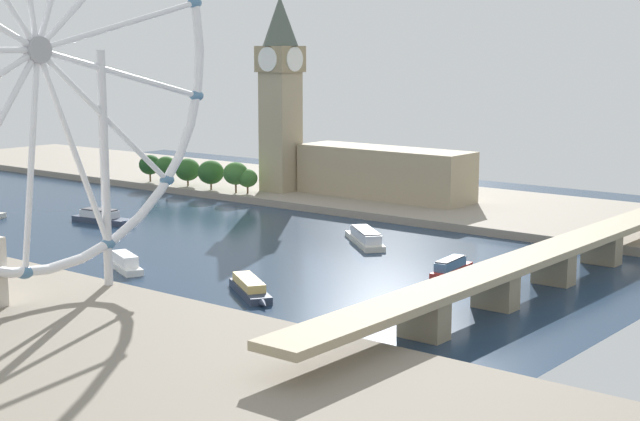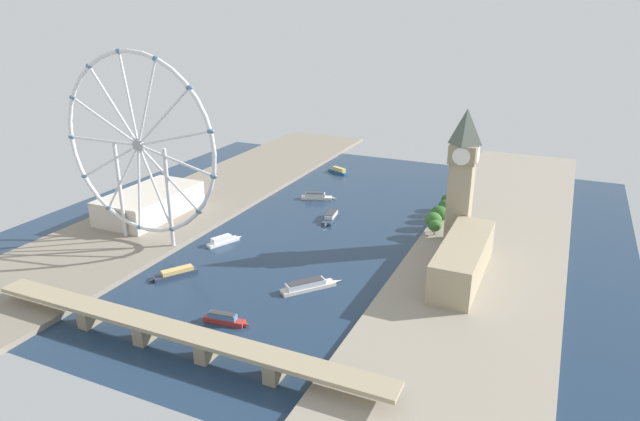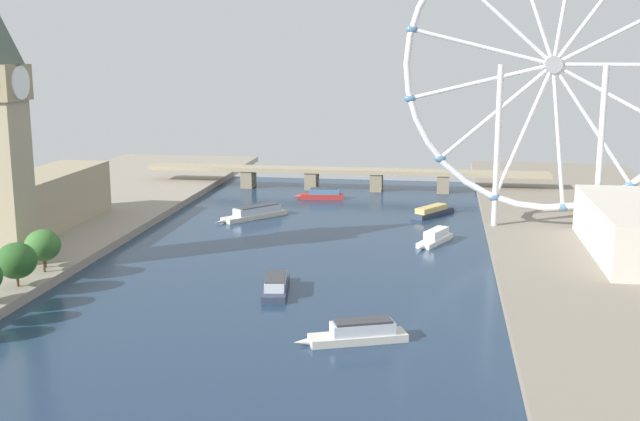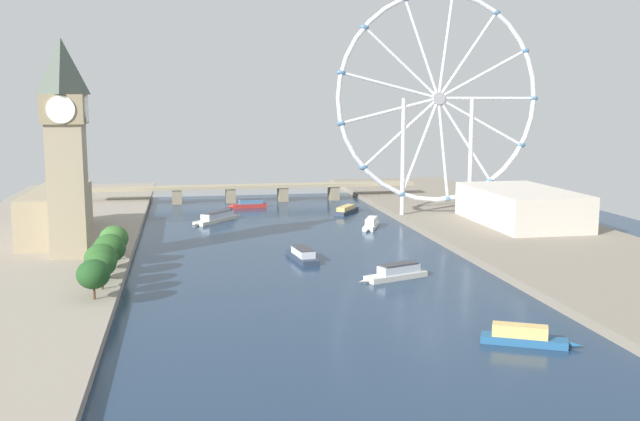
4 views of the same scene
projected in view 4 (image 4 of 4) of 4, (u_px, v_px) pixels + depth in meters
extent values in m
plane|color=#1E334C|center=(295.00, 253.00, 312.03)|extent=(395.16, 395.16, 0.00)
cube|color=gray|center=(16.00, 260.00, 291.50)|extent=(90.00, 520.00, 3.00)
cube|color=gray|center=(539.00, 241.00, 332.12)|extent=(90.00, 520.00, 3.00)
cube|color=tan|center=(68.00, 191.00, 288.54)|extent=(13.96, 13.96, 52.67)
cube|color=#928260|center=(64.00, 109.00, 283.74)|extent=(16.19, 16.19, 11.38)
pyramid|color=#4C564C|center=(62.00, 66.00, 281.27)|extent=(14.65, 14.65, 21.63)
cylinder|color=white|center=(67.00, 109.00, 291.88)|extent=(10.61, 0.50, 10.61)
cylinder|color=white|center=(60.00, 109.00, 275.60)|extent=(10.61, 0.50, 10.61)
cylinder|color=white|center=(86.00, 109.00, 285.25)|extent=(0.50, 10.61, 10.61)
cylinder|color=white|center=(41.00, 109.00, 282.23)|extent=(0.50, 10.61, 10.61)
cube|color=tan|center=(57.00, 213.00, 334.84)|extent=(22.00, 79.12, 21.25)
cylinder|color=#513823|center=(94.00, 293.00, 228.58)|extent=(0.80, 0.80, 3.91)
ellipsoid|color=#1E471E|center=(93.00, 274.00, 227.66)|extent=(10.39, 10.39, 9.35)
cylinder|color=#513823|center=(102.00, 282.00, 240.85)|extent=(0.80, 0.80, 4.71)
ellipsoid|color=#285623|center=(101.00, 264.00, 239.91)|extent=(9.77, 9.77, 8.79)
cylinder|color=#513823|center=(102.00, 276.00, 253.36)|extent=(0.80, 0.80, 3.06)
ellipsoid|color=#285623|center=(101.00, 258.00, 252.45)|extent=(11.44, 11.44, 10.30)
cylinder|color=#513823|center=(110.00, 265.00, 269.57)|extent=(0.80, 0.80, 3.12)
ellipsoid|color=#285623|center=(110.00, 248.00, 268.63)|extent=(11.87, 11.87, 10.68)
cylinder|color=#513823|center=(115.00, 255.00, 284.73)|extent=(0.80, 0.80, 4.22)
ellipsoid|color=#386B2D|center=(114.00, 238.00, 283.75)|extent=(11.09, 11.09, 9.98)
cylinder|color=#513823|center=(110.00, 254.00, 289.29)|extent=(0.80, 0.80, 3.20)
ellipsoid|color=#386B2D|center=(110.00, 241.00, 288.52)|extent=(8.81, 8.81, 7.93)
torus|color=silver|center=(439.00, 98.00, 392.63)|extent=(113.02, 2.60, 113.02)
cylinder|color=#99999E|center=(439.00, 98.00, 392.63)|extent=(6.63, 3.00, 6.63)
cylinder|color=silver|center=(487.00, 98.00, 397.61)|extent=(55.21, 1.56, 1.56)
cylinder|color=silver|center=(482.00, 74.00, 395.12)|extent=(49.61, 1.56, 27.04)
cylinder|color=silver|center=(467.00, 56.00, 392.06)|extent=(32.65, 1.56, 46.32)
cylinder|color=silver|center=(446.00, 46.00, 389.13)|extent=(8.21, 1.56, 55.00)
cylinder|color=silver|center=(422.00, 49.00, 387.00)|extent=(21.04, 1.56, 52.18)
cylinder|color=silver|center=(402.00, 63.00, 386.17)|extent=(42.36, 1.56, 37.78)
cylinder|color=silver|center=(391.00, 86.00, 386.81)|extent=(53.98, 1.56, 14.73)
cylinder|color=silver|center=(390.00, 111.00, 388.79)|extent=(53.98, 1.56, 14.73)
cylinder|color=silver|center=(401.00, 133.00, 391.65)|extent=(42.36, 1.56, 37.78)
cylinder|color=silver|center=(420.00, 146.00, 394.73)|extent=(21.04, 1.56, 52.18)
cylinder|color=silver|center=(443.00, 149.00, 397.34)|extent=(8.21, 1.56, 55.00)
cylinder|color=silver|center=(465.00, 140.00, 398.87)|extent=(32.65, 1.56, 46.32)
cylinder|color=silver|center=(481.00, 122.00, 398.97)|extent=(49.61, 1.56, 27.04)
ellipsoid|color=teal|center=(534.00, 98.00, 402.59)|extent=(4.80, 3.20, 3.20)
ellipsoid|color=teal|center=(525.00, 51.00, 397.61)|extent=(4.80, 3.20, 3.20)
ellipsoid|color=teal|center=(496.00, 13.00, 391.49)|extent=(4.80, 3.20, 3.20)
ellipsoid|color=teal|center=(365.00, 27.00, 379.70)|extent=(4.80, 3.20, 3.20)
ellipsoid|color=teal|center=(341.00, 73.00, 380.99)|extent=(4.80, 3.20, 3.20)
ellipsoid|color=teal|center=(341.00, 123.00, 384.94)|extent=(4.80, 3.20, 3.20)
ellipsoid|color=teal|center=(363.00, 167.00, 390.66)|extent=(4.80, 3.20, 3.20)
ellipsoid|color=teal|center=(402.00, 194.00, 396.84)|extent=(4.80, 3.20, 3.20)
ellipsoid|color=teal|center=(448.00, 199.00, 402.04)|extent=(4.80, 3.20, 3.20)
ellipsoid|color=teal|center=(490.00, 181.00, 405.10)|extent=(4.80, 3.20, 3.20)
ellipsoid|color=teal|center=(521.00, 145.00, 405.30)|extent=(4.80, 3.20, 3.20)
cylinder|color=silver|center=(471.00, 156.00, 400.83)|extent=(2.40, 2.40, 62.88)
cylinder|color=silver|center=(403.00, 157.00, 393.86)|extent=(2.40, 2.40, 62.88)
cube|color=beige|center=(521.00, 206.00, 368.59)|extent=(41.44, 74.28, 17.47)
cube|color=tan|center=(257.00, 186.00, 470.45)|extent=(207.16, 12.41, 2.00)
cube|color=gray|center=(177.00, 196.00, 462.13)|extent=(6.00, 11.17, 8.92)
cube|color=gray|center=(231.00, 195.00, 468.22)|extent=(6.00, 11.17, 8.92)
cube|color=gray|center=(283.00, 194.00, 474.32)|extent=(6.00, 11.17, 8.92)
cube|color=gray|center=(334.00, 193.00, 480.41)|extent=(6.00, 11.17, 8.92)
cube|color=#2D384C|center=(302.00, 257.00, 298.95)|extent=(10.38, 26.09, 2.14)
cone|color=#2D384C|center=(292.00, 250.00, 312.77)|extent=(2.75, 4.82, 2.14)
cube|color=silver|center=(303.00, 252.00, 297.40)|extent=(7.88, 15.98, 2.67)
cube|color=#38383D|center=(303.00, 248.00, 297.16)|extent=(7.40, 14.42, 0.48)
cube|color=#2D384C|center=(347.00, 211.00, 423.08)|extent=(18.60, 24.24, 2.07)
cone|color=#2D384C|center=(355.00, 208.00, 436.37)|extent=(4.19, 4.91, 2.07)
cube|color=#DBB766|center=(346.00, 208.00, 421.60)|extent=(13.97, 17.81, 2.29)
cube|color=#B22D28|center=(249.00, 206.00, 443.41)|extent=(21.18, 7.04, 2.45)
cone|color=#B22D28|center=(230.00, 207.00, 439.85)|extent=(4.00, 2.88, 2.45)
cube|color=teal|center=(251.00, 202.00, 443.34)|extent=(14.86, 5.56, 2.58)
cube|color=#38383D|center=(251.00, 199.00, 443.12)|extent=(13.39, 5.20, 0.38)
cube|color=white|center=(371.00, 226.00, 374.08)|extent=(13.76, 22.53, 1.94)
cone|color=white|center=(367.00, 230.00, 361.64)|extent=(3.37, 4.44, 1.94)
cube|color=white|center=(371.00, 221.00, 374.77)|extent=(9.51, 14.19, 3.23)
cube|color=#235684|center=(524.00, 341.00, 195.38)|extent=(22.43, 14.57, 2.10)
cone|color=#235684|center=(575.00, 345.00, 191.82)|extent=(4.57, 3.69, 2.10)
cube|color=#DBB766|center=(520.00, 331.00, 195.29)|extent=(14.82, 10.23, 3.26)
cube|color=beige|center=(216.00, 220.00, 392.75)|extent=(25.20, 28.11, 1.90)
cone|color=beige|center=(195.00, 225.00, 377.31)|extent=(5.04, 5.48, 1.90)
cube|color=silver|center=(218.00, 215.00, 393.71)|extent=(18.64, 20.61, 3.07)
cube|color=#38383D|center=(218.00, 212.00, 393.45)|extent=(17.01, 18.74, 0.36)
cube|color=beige|center=(396.00, 276.00, 267.38)|extent=(25.30, 14.77, 2.00)
cone|color=beige|center=(364.00, 281.00, 260.08)|extent=(4.84, 3.43, 2.00)
cube|color=silver|center=(399.00, 269.00, 267.64)|extent=(16.84, 10.74, 2.97)
cube|color=#38383D|center=(399.00, 264.00, 267.37)|extent=(15.26, 9.94, 0.59)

